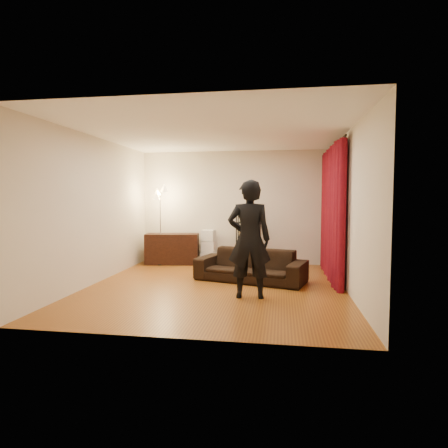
% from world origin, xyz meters
% --- Properties ---
extents(floor, '(5.00, 5.00, 0.00)m').
position_xyz_m(floor, '(0.00, 0.00, 0.00)').
color(floor, '#8C5217').
rests_on(floor, ground).
extents(ceiling, '(5.00, 5.00, 0.00)m').
position_xyz_m(ceiling, '(0.00, 0.00, 2.70)').
color(ceiling, white).
rests_on(ceiling, ground).
extents(wall_back, '(5.00, 0.00, 5.00)m').
position_xyz_m(wall_back, '(0.00, 2.50, 1.35)').
color(wall_back, beige).
rests_on(wall_back, ground).
extents(wall_front, '(5.00, 0.00, 5.00)m').
position_xyz_m(wall_front, '(0.00, -2.50, 1.35)').
color(wall_front, beige).
rests_on(wall_front, ground).
extents(wall_left, '(0.00, 5.00, 5.00)m').
position_xyz_m(wall_left, '(-2.25, 0.00, 1.35)').
color(wall_left, beige).
rests_on(wall_left, ground).
extents(wall_right, '(0.00, 5.00, 5.00)m').
position_xyz_m(wall_right, '(2.25, 0.00, 1.35)').
color(wall_right, beige).
rests_on(wall_right, ground).
extents(curtain_rod, '(0.04, 2.65, 0.04)m').
position_xyz_m(curtain_rod, '(2.15, 1.12, 2.58)').
color(curtain_rod, black).
rests_on(curtain_rod, wall_right).
extents(curtain, '(0.22, 2.65, 2.55)m').
position_xyz_m(curtain, '(2.13, 1.12, 1.28)').
color(curtain, maroon).
rests_on(curtain, ground).
extents(sofa, '(2.20, 1.33, 0.60)m').
position_xyz_m(sofa, '(0.57, 0.54, 0.30)').
color(sofa, black).
rests_on(sofa, ground).
extents(person, '(0.73, 0.52, 1.86)m').
position_xyz_m(person, '(0.65, -0.64, 0.93)').
color(person, black).
rests_on(person, ground).
extents(media_cabinet, '(1.30, 0.63, 0.73)m').
position_xyz_m(media_cabinet, '(-1.44, 2.11, 0.36)').
color(media_cabinet, black).
rests_on(media_cabinet, ground).
extents(storage_boxes, '(0.36, 0.31, 0.81)m').
position_xyz_m(storage_boxes, '(-0.59, 2.31, 0.41)').
color(storage_boxes, silver).
rests_on(storage_boxes, ground).
extents(wire_shelf, '(0.61, 0.50, 1.16)m').
position_xyz_m(wire_shelf, '(0.38, 2.25, 0.58)').
color(wire_shelf, black).
rests_on(wire_shelf, ground).
extents(floor_lamp, '(0.36, 0.36, 1.81)m').
position_xyz_m(floor_lamp, '(-1.68, 1.98, 0.91)').
color(floor_lamp, silver).
rests_on(floor_lamp, ground).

